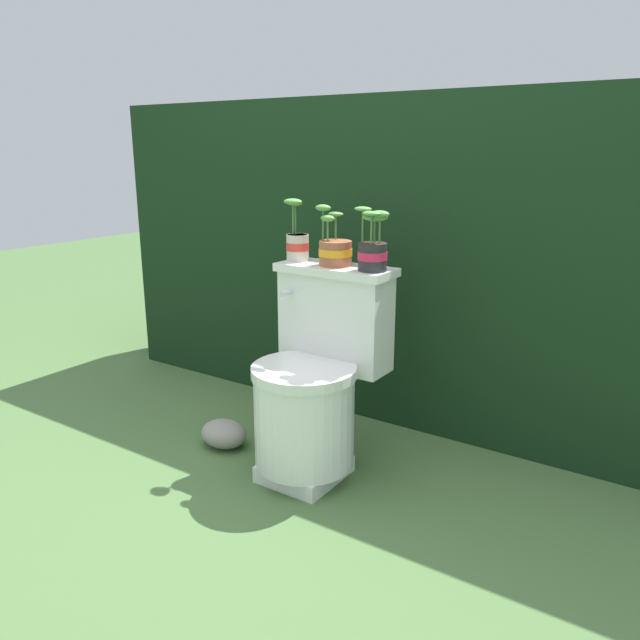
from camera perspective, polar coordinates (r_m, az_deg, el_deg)
The scene contains 7 objects.
ground_plane at distance 2.38m, azimuth -2.53°, elevation -14.17°, with size 12.00×12.00×0.00m, color #4C703D.
hedge_backdrop at distance 2.95m, azimuth 8.60°, elevation 5.85°, with size 2.96×0.71×1.39m.
toilet at distance 2.29m, azimuth -0.51°, elevation -5.97°, with size 0.44×0.48×0.76m.
potted_plant_left at distance 2.38m, azimuth -2.11°, elevation 7.24°, with size 0.10×0.09×0.23m.
potted_plant_midleft at distance 2.28m, azimuth 1.36°, elevation 6.51°, with size 0.14×0.12×0.22m.
potted_plant_middle at distance 2.18m, azimuth 4.84°, elevation 6.64°, with size 0.13×0.10×0.22m.
garden_stone at distance 2.61m, azimuth -8.78°, elevation -10.23°, with size 0.20×0.16×0.11m.
Camera 1 is at (1.24, -1.66, 1.18)m, focal length 35.00 mm.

